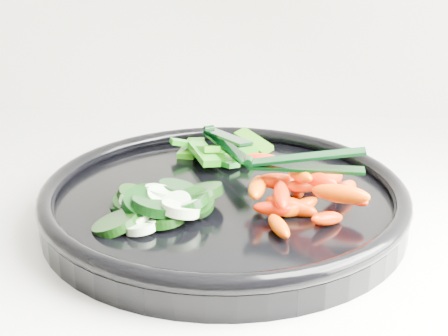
{
  "coord_description": "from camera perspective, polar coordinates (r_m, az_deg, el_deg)",
  "views": [
    {
      "loc": [
        0.59,
        1.05,
        1.22
      ],
      "look_at": [
        0.54,
        1.63,
        0.99
      ],
      "focal_mm": 50.0,
      "sensor_mm": 36.0,
      "label": 1
    }
  ],
  "objects": [
    {
      "name": "pepper_pile",
      "position": [
        0.73,
        -0.45,
        1.46
      ],
      "size": [
        0.13,
        0.11,
        0.04
      ],
      "color": "#096610",
      "rests_on": "veggie_tray"
    },
    {
      "name": "tong_carrot",
      "position": [
        0.59,
        7.17,
        0.5
      ],
      "size": [
        0.11,
        0.02,
        0.02
      ],
      "color": "black",
      "rests_on": "carrot_pile"
    },
    {
      "name": "carrot_pile",
      "position": [
        0.61,
        7.31,
        -2.09
      ],
      "size": [
        0.12,
        0.15,
        0.05
      ],
      "color": "#E04F00",
      "rests_on": "veggie_tray"
    },
    {
      "name": "tong_pepper",
      "position": [
        0.72,
        0.12,
        2.53
      ],
      "size": [
        0.06,
        0.11,
        0.02
      ],
      "color": "black",
      "rests_on": "pepper_pile"
    },
    {
      "name": "cucumber_pile",
      "position": [
        0.61,
        -6.12,
        -3.19
      ],
      "size": [
        0.13,
        0.12,
        0.04
      ],
      "color": "black",
      "rests_on": "veggie_tray"
    },
    {
      "name": "veggie_tray",
      "position": [
        0.64,
        0.0,
        -2.87
      ],
      "size": [
        0.49,
        0.49,
        0.04
      ],
      "color": "black",
      "rests_on": "counter"
    }
  ]
}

